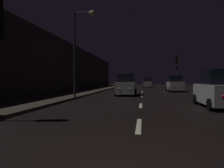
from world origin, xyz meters
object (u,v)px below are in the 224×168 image
Objects in this scene: car_approaching_headlights at (126,86)px; car_parked_right_near at (219,90)px; car_parked_right_far at (175,84)px; car_distant_taillights at (147,83)px; traffic_light_far_right at (177,65)px; streetlamp_overhead at (80,40)px.

car_approaching_headlights is 9.77m from car_parked_right_near.
car_distant_taillights is (-3.16, 15.66, -0.05)m from car_parked_right_far.
car_parked_right_near is (-0.80, -19.09, -2.82)m from traffic_light_far_right.
traffic_light_far_right is at bearing 149.87° from car_approaching_headlights.
car_parked_right_near is at bearing 35.46° from car_approaching_headlights.
car_parked_right_far is at bearing 0.00° from car_parked_right_near.
traffic_light_far_right reaches higher than car_parked_right_near.
car_distant_taillights is (-3.16, 30.94, -0.05)m from car_parked_right_near.
traffic_light_far_right is 1.27× the size of car_parked_right_near.
streetlamp_overhead is at bearing -35.87° from car_approaching_headlights.
streetlamp_overhead reaches higher than car_parked_right_near.
car_parked_right_far is (5.67, 7.33, -0.01)m from car_approaching_headlights.
car_distant_taillights is (5.71, 27.42, -3.68)m from streetlamp_overhead.
car_approaching_headlights is (-6.46, -11.14, -2.81)m from traffic_light_far_right.
car_approaching_headlights reaches higher than car_parked_right_near.
car_parked_right_near is 1.06× the size of car_distant_taillights.
traffic_light_far_right is 19.32m from car_parked_right_near.
car_approaching_headlights is at bearing 173.79° from car_distant_taillights.
car_parked_right_far is at bearing -168.57° from car_distant_taillights.
car_parked_right_far is 15.28m from car_parked_right_near.
car_parked_right_near is at bearing -21.64° from streetlamp_overhead.
car_parked_right_near is 31.10m from car_distant_taillights.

